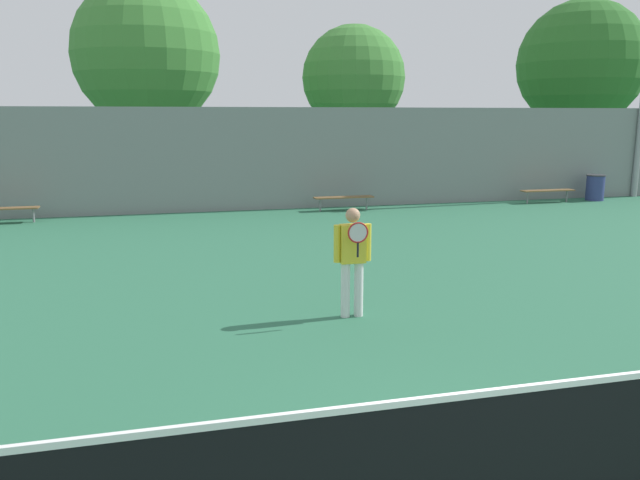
# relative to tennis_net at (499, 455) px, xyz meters

# --- Properties ---
(tennis_net) EXTENTS (12.19, 0.09, 1.10)m
(tennis_net) POSITION_rel_tennis_net_xyz_m (0.00, 0.00, 0.00)
(tennis_net) COLOR black
(tennis_net) RESTS_ON ground_plane
(tennis_player) EXTENTS (0.58, 0.41, 1.69)m
(tennis_player) POSITION_rel_tennis_net_xyz_m (0.40, 5.01, 0.41)
(tennis_player) COLOR silver
(tennis_player) RESTS_ON ground_plane
(bench_courtside_near) EXTENTS (1.97, 0.40, 0.45)m
(bench_courtside_near) POSITION_rel_tennis_net_xyz_m (10.89, 15.52, -0.15)
(bench_courtside_near) COLOR brown
(bench_courtside_near) RESTS_ON ground_plane
(bench_courtside_far) EXTENTS (1.97, 0.40, 0.45)m
(bench_courtside_far) POSITION_rel_tennis_net_xyz_m (3.36, 15.52, -0.15)
(bench_courtside_far) COLOR brown
(bench_courtside_far) RESTS_ON ground_plane
(bench_by_gate) EXTENTS (1.68, 0.40, 0.45)m
(bench_by_gate) POSITION_rel_tennis_net_xyz_m (-6.67, 15.52, -0.15)
(bench_by_gate) COLOR brown
(bench_by_gate) RESTS_ON ground_plane
(trash_bin) EXTENTS (0.67, 0.67, 0.93)m
(trash_bin) POSITION_rel_tennis_net_xyz_m (12.91, 15.63, -0.09)
(trash_bin) COLOR navy
(trash_bin) RESTS_ON ground_plane
(back_fence) EXTENTS (35.66, 0.06, 3.30)m
(back_fence) POSITION_rel_tennis_net_xyz_m (0.00, 16.35, 1.09)
(back_fence) COLOR gray
(back_fence) RESTS_ON ground_plane
(tree_green_tall) EXTENTS (4.45, 4.45, 6.86)m
(tree_green_tall) POSITION_rel_tennis_net_xyz_m (5.90, 22.75, 4.05)
(tree_green_tall) COLOR brown
(tree_green_tall) RESTS_ON ground_plane
(tree_green_broad) EXTENTS (5.96, 5.96, 8.42)m
(tree_green_broad) POSITION_rel_tennis_net_xyz_m (17.29, 22.96, 4.87)
(tree_green_broad) COLOR brown
(tree_green_broad) RESTS_ON ground_plane
(tree_dark_dense) EXTENTS (5.80, 5.80, 8.31)m
(tree_dark_dense) POSITION_rel_tennis_net_xyz_m (-2.70, 22.75, 4.83)
(tree_dark_dense) COLOR brown
(tree_dark_dense) RESTS_ON ground_plane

